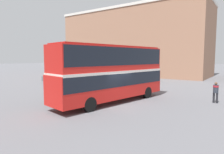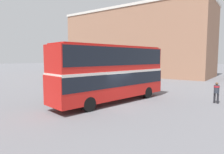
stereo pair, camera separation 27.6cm
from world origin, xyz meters
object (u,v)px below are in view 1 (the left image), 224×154
at_px(double_decker_bus, 112,70).
at_px(parked_car_kerb_near, 56,77).
at_px(pedestrian_foreground, 216,90).
at_px(parked_car_kerb_far, 76,74).

height_order(double_decker_bus, parked_car_kerb_near, double_decker_bus).
bearing_deg(pedestrian_foreground, parked_car_kerb_near, -78.86).
bearing_deg(parked_car_kerb_far, parked_car_kerb_near, 14.45).
bearing_deg(double_decker_bus, parked_car_kerb_far, 63.81).
height_order(double_decker_bus, parked_car_kerb_far, double_decker_bus).
relative_size(pedestrian_foreground, parked_car_kerb_far, 0.40).
relative_size(parked_car_kerb_near, parked_car_kerb_far, 0.97).
distance_m(double_decker_bus, parked_car_kerb_near, 16.46).
xyz_separation_m(parked_car_kerb_near, parked_car_kerb_far, (5.98, 1.92, 0.03)).
distance_m(pedestrian_foreground, parked_car_kerb_far, 25.32).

